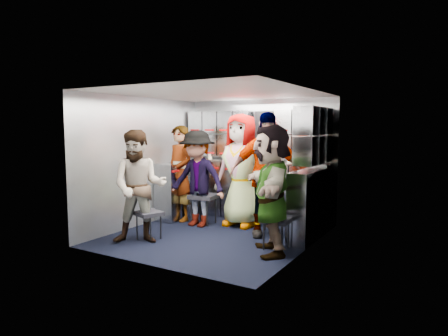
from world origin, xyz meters
The scene contains 29 objects.
floor centered at (0.00, 0.00, 0.00)m, with size 3.00×3.00×0.00m, color black.
wall_back centered at (0.00, 1.50, 1.05)m, with size 2.80×0.04×2.10m, color #949BA2.
wall_left centered at (-1.40, 0.00, 1.05)m, with size 0.04×3.00×2.10m, color #949BA2.
wall_right centered at (1.40, 0.00, 1.05)m, with size 0.04×3.00×2.10m, color #949BA2.
ceiling centered at (0.00, 0.00, 2.10)m, with size 2.80×3.00×0.02m, color silver.
cart_bank_back centered at (0.00, 1.29, 0.49)m, with size 2.68×0.38×0.99m, color gray.
cart_bank_left centered at (-1.19, 0.56, 0.49)m, with size 0.38×0.76×0.99m, color gray.
counter centered at (0.00, 1.29, 1.01)m, with size 2.68×0.42×0.03m, color #B6B8BD.
locker_bank_back centered at (0.00, 1.35, 1.49)m, with size 2.68×0.28×0.82m, color gray.
locker_bank_right centered at (1.25, 0.70, 1.49)m, with size 0.28×1.00×0.82m, color gray.
right_cabinet centered at (1.25, 0.60, 0.50)m, with size 0.28×1.20×1.00m, color gray.
coffee_niche centered at (0.18, 1.41, 1.47)m, with size 0.46×0.16×0.84m, color black, non-canonical shape.
red_latch_strip centered at (0.00, 1.09, 0.88)m, with size 2.60×0.02×0.03m, color #AF0507.
jump_seat_near_left centered at (-0.71, -0.67, 0.36)m, with size 0.44×0.43×0.41m.
jump_seat_mid_left centered at (-0.56, 0.53, 0.44)m, with size 0.47×0.45×0.49m.
jump_seat_center centered at (0.04, 0.91, 0.35)m, with size 0.38×0.36×0.40m.
jump_seat_mid_right centered at (0.65, 0.55, 0.39)m, with size 0.44×0.43×0.44m.
jump_seat_near_right centered at (1.05, -0.17, 0.37)m, with size 0.38×0.36×0.41m.
attendant_standing centered at (-1.05, 0.53, 0.82)m, with size 0.60×0.39×1.64m, color black.
attendant_arc_a centered at (-0.71, -0.85, 0.79)m, with size 0.77×0.60×1.58m, color black.
attendant_arc_b centered at (-0.56, 0.35, 0.78)m, with size 1.01×0.58×1.56m, color black.
attendant_arc_c centered at (0.04, 0.73, 0.91)m, with size 0.89×0.58×1.83m, color black.
attendant_arc_d centered at (0.65, 0.37, 0.92)m, with size 1.08×0.45×1.83m, color black.
attendant_arc_e centered at (1.05, -0.35, 0.83)m, with size 1.53×0.49×1.65m, color black.
bottle_left centered at (-0.27, 1.24, 1.16)m, with size 0.07×0.07×0.27m, color white.
bottle_mid centered at (-0.34, 1.24, 1.15)m, with size 0.06×0.06×0.25m, color white.
bottle_right centered at (0.52, 1.24, 1.17)m, with size 0.06×0.06×0.28m, color white.
cup_left centered at (-0.88, 1.23, 1.08)m, with size 0.07×0.07×0.10m, color beige.
cup_right centered at (0.68, 1.23, 1.08)m, with size 0.09×0.09×0.10m, color beige.
Camera 1 is at (3.08, -4.96, 1.61)m, focal length 32.00 mm.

